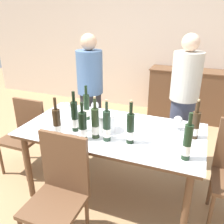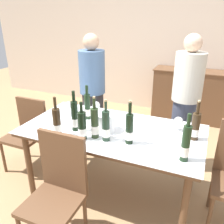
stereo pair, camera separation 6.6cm
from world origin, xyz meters
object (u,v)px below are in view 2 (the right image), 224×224
Objects in this scene: wine_bottle_4 at (129,129)px; wine_bottle_6 at (87,107)px; wine_bottle_3 at (75,116)px; wine_bottle_8 at (57,123)px; wine_glass_0 at (68,106)px; person_guest_left at (185,106)px; wine_bottle_1 at (195,127)px; wine_bottle_0 at (82,126)px; chair_near_front at (58,186)px; wine_glass_1 at (178,122)px; wine_glass_3 at (72,113)px; wine_bottle_5 at (186,144)px; wine_bottle_2 at (95,124)px; wine_bottle_7 at (106,127)px; sideboard_cabinet at (192,95)px; chair_left_end at (27,129)px; wine_glass_2 at (96,106)px; ice_bucket at (106,122)px; person_host at (93,96)px; dining_table at (112,136)px.

wine_bottle_6 is at bearing 151.45° from wine_bottle_4.
wine_bottle_8 is (-0.10, -0.15, -0.02)m from wine_bottle_3.
wine_bottle_8 is 2.42× the size of wine_glass_0.
person_guest_left is (0.92, 0.67, -0.09)m from wine_bottle_6.
wine_bottle_1 is at bearing -1.02° from wine_bottle_6.
wine_bottle_0 is 0.95× the size of wine_bottle_1.
wine_bottle_1 is 0.38× the size of chair_near_front.
wine_bottle_6 is at bearing -174.16° from wine_glass_1.
wine_glass_1 is 1.06m from wine_glass_3.
wine_bottle_4 is at bearing 170.12° from wine_bottle_5.
wine_bottle_2 is 0.12m from wine_bottle_7.
sideboard_cabinet reaches higher than chair_left_end.
wine_glass_2 is at bearing 115.42° from wine_bottle_2.
wine_glass_3 is at bearing 135.56° from wine_bottle_0.
sideboard_cabinet is 2.51m from ice_bucket.
person_host is (-0.54, 0.77, -0.07)m from ice_bucket.
ice_bucket is 0.55× the size of wine_bottle_0.
wine_bottle_8 is (-0.25, -0.03, 0.00)m from wine_bottle_0.
wine_bottle_2 is at bearing 77.57° from chair_near_front.
ice_bucket is 0.49× the size of wine_bottle_3.
wine_bottle_5 is 1.05× the size of wine_bottle_8.
ice_bucket is 0.52× the size of wine_bottle_1.
chair_left_end is at bearing 173.28° from ice_bucket.
wine_bottle_0 is at bearing -67.49° from wine_bottle_6.
sideboard_cabinet is 9.62× the size of wine_glass_2.
wine_bottle_0 reaches higher than wine_glass_1.
sideboard_cabinet is 2.60m from wine_glass_3.
person_host reaches higher than wine_bottle_5.
wine_bottle_8 is at bearing -69.68° from wine_glass_0.
wine_bottle_6 is (-0.17, 0.41, 0.01)m from wine_bottle_0.
dining_table is 0.18m from ice_bucket.
wine_glass_2 is (0.27, 0.15, -0.01)m from wine_glass_0.
wine_bottle_4 is at bearing 3.94° from wine_bottle_2.
wine_bottle_2 is 1.20m from chair_left_end.
wine_bottle_6 is (-0.26, 0.34, -0.00)m from wine_bottle_2.
chair_near_front is at bearing -68.85° from wine_glass_3.
wine_glass_3 is at bearing 156.40° from wine_bottle_7.
wine_bottle_6 is at bearing 148.82° from ice_bucket.
wine_glass_3 is at bearing 165.61° from wine_bottle_4.
wine_bottle_0 is 0.53m from chair_near_front.
wine_bottle_5 is 1.36m from wine_glass_0.
wine_bottle_1 reaches higher than dining_table.
person_host reaches higher than dining_table.
person_guest_left reaches higher than person_host.
wine_bottle_1 is 1.20m from wine_glass_3.
person_guest_left is at bearing 62.53° from chair_near_front.
wine_bottle_8 is (-0.66, -0.12, -0.01)m from wine_bottle_4.
wine_bottle_4 reaches higher than wine_glass_2.
wine_glass_0 is at bearing 160.93° from ice_bucket.
wine_bottle_6 reaches higher than chair_near_front.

